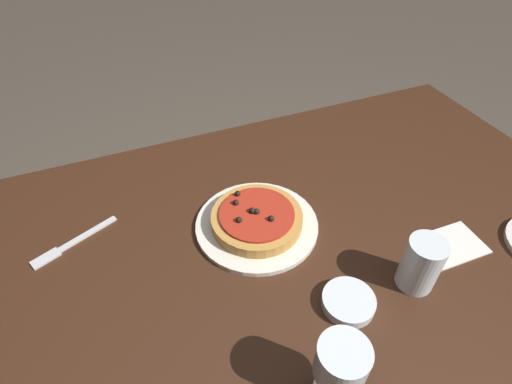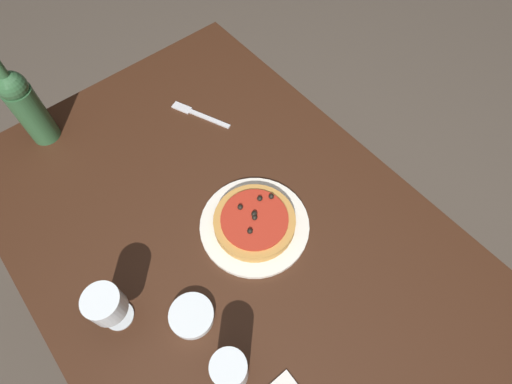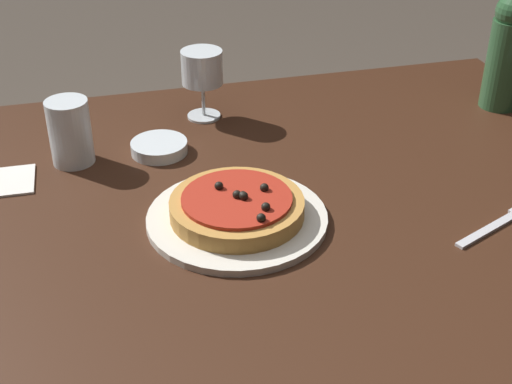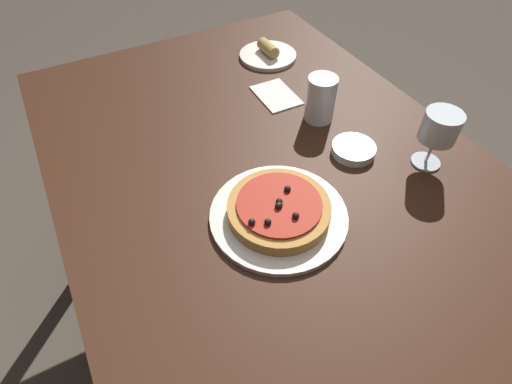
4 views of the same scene
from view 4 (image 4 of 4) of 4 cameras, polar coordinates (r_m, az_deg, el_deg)
The scene contains 9 objects.
ground_plane at distance 1.53m, azimuth 3.05°, elevation -19.21°, with size 14.00×14.00×0.00m, color #4C4238.
dining_table at distance 0.94m, azimuth 4.67°, elevation -2.76°, with size 1.57×0.96×0.76m.
dinner_plate at distance 0.82m, azimuth 3.23°, elevation -3.36°, with size 0.28×0.28×0.01m.
pizza at distance 0.81m, azimuth 3.29°, elevation -2.38°, with size 0.21×0.21×0.04m.
wine_glass at distance 0.96m, azimuth 24.77°, elevation 8.24°, with size 0.08×0.08×0.14m.
water_cup at distance 1.05m, azimuth 9.22°, elevation 12.99°, with size 0.07×0.07×0.12m.
side_bowl at distance 0.98m, azimuth 13.75°, elevation 5.93°, with size 0.10×0.10×0.02m.
side_plate at distance 1.33m, azimuth 1.72°, elevation 19.11°, with size 0.18×0.18×0.05m.
paper_napkin at distance 1.15m, azimuth 2.89°, elevation 13.63°, with size 0.14×0.10×0.00m.
Camera 4 is at (-0.49, 0.35, 1.40)m, focal length 28.00 mm.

